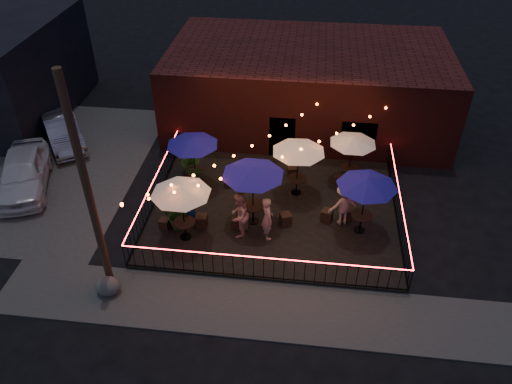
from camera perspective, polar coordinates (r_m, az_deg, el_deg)
ground at (r=19.38m, az=1.49°, el=-5.88°), size 110.00×110.00×0.00m
patio at (r=20.83m, az=2.03°, el=-1.99°), size 10.00×8.00×0.15m
sidewalk at (r=17.14m, az=0.38°, el=-13.20°), size 18.00×2.50×0.05m
parking_lot at (r=26.01m, az=-24.89°, el=2.84°), size 11.00×12.00×0.02m
brick_building at (r=26.59m, az=5.93°, el=12.00°), size 14.00×8.00×4.00m
utility_pole at (r=16.16m, az=-18.67°, el=0.11°), size 0.26×0.26×8.00m
fence_front at (r=17.49m, az=0.87°, el=-8.73°), size 10.00×0.04×1.04m
fence_left at (r=21.35m, az=-11.42°, el=0.28°), size 0.04×8.00×1.04m
fence_right at (r=20.78m, az=15.93°, el=-1.70°), size 0.04×8.00×1.04m
festoon_lights at (r=19.22m, az=-0.89°, el=3.32°), size 10.02×8.72×1.32m
cafe_table_0 at (r=18.17m, az=-8.61°, el=0.18°), size 2.92×2.92×2.48m
cafe_table_1 at (r=20.98m, az=-7.30°, el=5.71°), size 2.66×2.66×2.44m
cafe_table_2 at (r=18.63m, az=-0.36°, el=2.35°), size 3.18×3.18×2.67m
cafe_table_3 at (r=20.39m, az=4.90°, el=4.95°), size 2.81×2.81×2.46m
cafe_table_4 at (r=18.72m, az=12.59°, el=1.01°), size 2.67×2.67×2.52m
cafe_table_5 at (r=21.63m, az=11.04°, el=5.78°), size 2.66×2.66×2.24m
bistro_chair_0 at (r=19.99m, az=-10.39°, el=-3.60°), size 0.41×0.41×0.43m
bistro_chair_1 at (r=19.87m, az=-6.22°, el=-3.29°), size 0.45×0.45×0.50m
bistro_chair_2 at (r=22.09m, az=-7.18°, el=1.37°), size 0.54×0.54×0.51m
bistro_chair_3 at (r=21.91m, az=-3.15°, el=1.16°), size 0.46×0.46×0.43m
bistro_chair_4 at (r=19.75m, az=-2.29°, el=-3.55°), size 0.35×0.35×0.40m
bistro_chair_5 at (r=19.87m, az=3.39°, el=-3.10°), size 0.54×0.54×0.50m
bistro_chair_6 at (r=22.11m, az=1.07°, el=1.70°), size 0.45×0.45×0.49m
bistro_chair_7 at (r=22.51m, az=4.12°, el=2.33°), size 0.50×0.50×0.50m
bistro_chair_8 at (r=20.22m, az=8.10°, el=-2.65°), size 0.52×0.52×0.50m
bistro_chair_9 at (r=20.39m, az=10.20°, el=-2.50°), size 0.50×0.50×0.50m
bistro_chair_10 at (r=22.30m, az=9.42°, el=1.40°), size 0.47×0.47×0.44m
bistro_chair_11 at (r=22.28m, az=13.96°, el=0.76°), size 0.42×0.42×0.49m
patron_a at (r=18.84m, az=1.30°, el=-2.99°), size 0.67×0.79×1.85m
patron_b at (r=18.91m, az=-1.95°, el=-2.65°), size 0.95×1.10×1.94m
patron_c at (r=19.79m, az=9.97°, el=-1.45°), size 1.33×1.04×1.81m
potted_shrub_a at (r=19.70m, az=-8.82°, el=-2.59°), size 1.12×0.97×1.22m
potted_shrub_b at (r=21.37m, az=-7.00°, el=1.57°), size 0.97×0.88×1.45m
potted_shrub_c at (r=22.61m, az=-7.54°, el=3.83°), size 1.01×1.01×1.53m
cooler at (r=20.28m, az=-8.06°, el=-1.69°), size 0.84×0.74×0.92m
boulder at (r=18.09m, az=-16.56°, el=-10.28°), size 0.93×0.81×0.68m
car_white at (r=23.93m, az=-25.06°, el=2.04°), size 3.43×5.13×1.62m
car_silver at (r=26.66m, az=-21.23°, el=6.50°), size 3.69×4.40×1.42m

